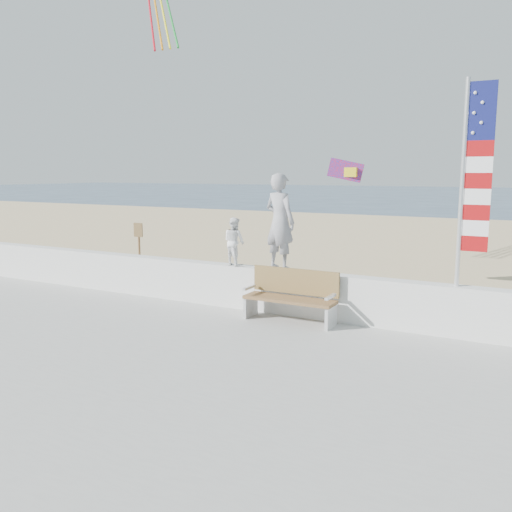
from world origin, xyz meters
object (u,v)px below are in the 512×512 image
Objects in this scene: adult at (280,222)px; child at (234,241)px; flag at (471,175)px; bench at (292,295)px.

adult is 1.90× the size of child.
flag is at bearing -163.59° from adult.
flag is at bearing 8.44° from bench.
adult is 1.16m from child.
adult reaches higher than child.
flag is at bearing -159.25° from child.
child is 0.57× the size of bench.
adult is 1.51m from bench.
child is at bearing 180.00° from flag.
adult is at bearing 180.00° from flag.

